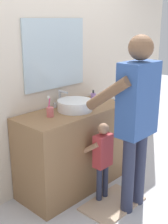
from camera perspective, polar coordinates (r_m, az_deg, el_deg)
ground_plane at (r=3.33m, az=1.95°, el=-15.63°), size 14.00×14.00×0.00m
back_wall at (r=3.26m, az=-6.10°, el=9.16°), size 4.40×0.10×2.70m
vanity_cabinet at (r=3.29m, az=-1.92°, el=-7.10°), size 1.28×0.54×0.90m
sink_basin at (r=3.10m, az=-1.75°, el=1.32°), size 0.37×0.37×0.11m
faucet at (r=3.25m, az=-4.52°, el=2.48°), size 0.18×0.14×0.18m
toothbrush_cup at (r=2.92m, az=-6.53°, el=0.07°), size 0.07×0.07×0.21m
soap_bottle at (r=3.31m, az=1.79°, el=2.57°), size 0.06×0.06×0.17m
bath_mat at (r=3.19m, az=5.48°, el=-17.10°), size 0.64×0.40×0.02m
child_toddler at (r=3.02m, az=3.52°, el=-8.26°), size 0.26×0.26×0.85m
adult_parent at (r=2.76m, az=9.92°, el=0.33°), size 0.52×0.55×1.69m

